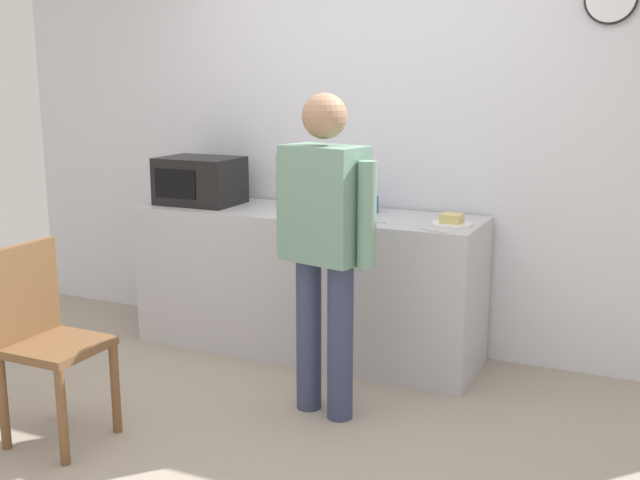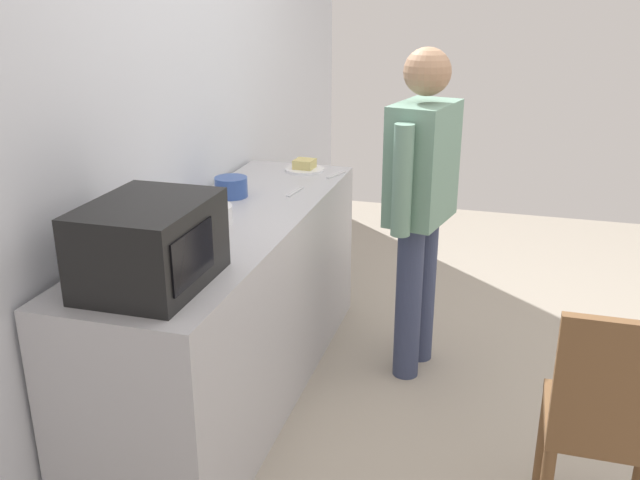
{
  "view_description": "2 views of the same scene",
  "coord_description": "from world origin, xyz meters",
  "views": [
    {
      "loc": [
        1.71,
        -2.94,
        1.71
      ],
      "look_at": [
        -0.06,
        0.91,
        0.8
      ],
      "focal_mm": 43.16,
      "sensor_mm": 36.0,
      "label": 1
    },
    {
      "loc": [
        -3.05,
        0.02,
        1.88
      ],
      "look_at": [
        -0.03,
        0.88,
        0.73
      ],
      "focal_mm": 39.05,
      "sensor_mm": 36.0,
      "label": 2
    }
  ],
  "objects": [
    {
      "name": "ground_plane",
      "position": [
        0.0,
        0.0,
        0.0
      ],
      "size": [
        6.0,
        6.0,
        0.0
      ],
      "primitive_type": "plane",
      "color": "#9E9384"
    },
    {
      "name": "back_wall",
      "position": [
        0.0,
        1.6,
        1.3
      ],
      "size": [
        5.4,
        0.13,
        2.6
      ],
      "color": "silver",
      "rests_on": "ground_plane"
    },
    {
      "name": "kitchen_counter",
      "position": [
        -0.29,
        1.22,
        0.45
      ],
      "size": [
        2.14,
        0.62,
        0.89
      ],
      "primitive_type": "cube",
      "color": "#B7B7BC",
      "rests_on": "ground_plane"
    },
    {
      "name": "microwave",
      "position": [
        -1.05,
        1.2,
        1.04
      ],
      "size": [
        0.5,
        0.39,
        0.3
      ],
      "color": "black",
      "rests_on": "kitchen_counter"
    },
    {
      "name": "sandwich_plate",
      "position": [
        0.63,
        1.16,
        0.92
      ],
      "size": [
        0.23,
        0.23,
        0.07
      ],
      "color": "white",
      "rests_on": "kitchen_counter"
    },
    {
      "name": "salad_bowl",
      "position": [
        0.03,
        1.35,
        0.94
      ],
      "size": [
        0.16,
        0.16,
        0.1
      ],
      "primitive_type": "cylinder",
      "color": "#33519E",
      "rests_on": "kitchen_counter"
    },
    {
      "name": "cereal_bowl",
      "position": [
        -0.38,
        1.31,
        0.93
      ],
      "size": [
        0.24,
        0.24,
        0.08
      ],
      "primitive_type": "cylinder",
      "color": "white",
      "rests_on": "kitchen_counter"
    },
    {
      "name": "fork_utensil",
      "position": [
        0.19,
        1.07,
        0.9
      ],
      "size": [
        0.17,
        0.04,
        0.01
      ],
      "primitive_type": "cube",
      "rotation": [
        0.0,
        0.0,
        3.01
      ],
      "color": "silver",
      "rests_on": "kitchen_counter"
    },
    {
      "name": "spoon_utensil",
      "position": [
        0.57,
        0.95,
        0.9
      ],
      "size": [
        0.17,
        0.07,
        0.01
      ],
      "primitive_type": "cube",
      "rotation": [
        0.0,
        0.0,
        2.81
      ],
      "color": "silver",
      "rests_on": "kitchen_counter"
    },
    {
      "name": "person_standing",
      "position": [
        0.18,
        0.43,
        0.95
      ],
      "size": [
        0.58,
        0.32,
        1.63
      ],
      "color": "#343D5C",
      "rests_on": "ground_plane"
    },
    {
      "name": "wooden_chair",
      "position": [
        -0.9,
        -0.37,
        0.52
      ],
      "size": [
        0.4,
        0.4,
        0.94
      ],
      "color": "brown",
      "rests_on": "ground_plane"
    }
  ]
}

